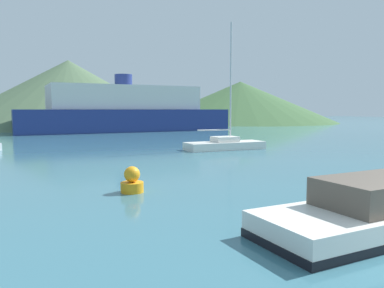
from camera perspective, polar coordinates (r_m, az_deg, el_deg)
sailboat_inner at (r=27.72m, az=5.04°, el=0.04°), size 5.97×1.95×9.23m
ferry_distant at (r=52.67m, az=-10.33°, el=4.94°), size 28.32×10.61×7.70m
buoy_marker at (r=13.56m, az=-9.12°, el=-5.68°), size 0.82×0.82×0.94m
hill_central at (r=71.53m, az=-18.24°, el=7.38°), size 41.84×41.84×11.73m
hill_east at (r=86.10m, az=7.34°, el=6.36°), size 42.80×42.80×9.20m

